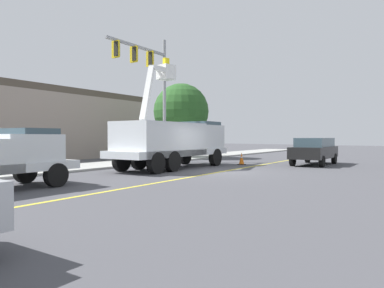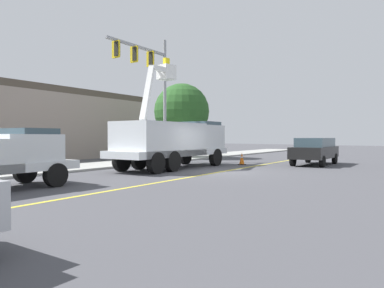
% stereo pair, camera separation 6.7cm
% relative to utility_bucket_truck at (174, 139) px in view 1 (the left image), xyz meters
% --- Properties ---
extents(ground, '(120.00, 120.00, 0.00)m').
position_rel_utility_bucket_truck_xyz_m(ground, '(0.10, -3.27, -1.61)').
color(ground, '#47474C').
extents(sidewalk_far_side, '(59.80, 13.19, 0.12)m').
position_rel_utility_bucket_truck_xyz_m(sidewalk_far_side, '(-1.13, 4.29, -1.55)').
color(sidewalk_far_side, '#9E9E99').
rests_on(sidewalk_far_side, ground).
extents(lane_centre_stripe, '(49.38, 8.19, 0.01)m').
position_rel_utility_bucket_truck_xyz_m(lane_centre_stripe, '(0.10, -3.27, -1.61)').
color(lane_centre_stripe, yellow).
rests_on(lane_centre_stripe, ground).
extents(utility_bucket_truck, '(8.50, 4.53, 6.71)m').
position_rel_utility_bucket_truck_xyz_m(utility_bucket_truck, '(0.00, 0.00, 0.00)').
color(utility_bucket_truck, silver).
rests_on(utility_bucket_truck, ground).
extents(passing_minivan, '(5.04, 2.65, 1.69)m').
position_rel_utility_bucket_truck_xyz_m(passing_minivan, '(7.66, -4.82, -0.64)').
color(passing_minivan, black).
rests_on(passing_minivan, ground).
extents(traffic_cone_mid_front, '(0.40, 0.40, 0.78)m').
position_rel_utility_bucket_truck_xyz_m(traffic_cone_mid_front, '(4.58, -1.43, -1.23)').
color(traffic_cone_mid_front, black).
rests_on(traffic_cone_mid_front, ground).
extents(traffic_signal_mast, '(5.44, 1.14, 8.49)m').
position_rel_utility_bucket_truck_xyz_m(traffic_signal_mast, '(1.31, 3.66, 4.18)').
color(traffic_signal_mast, gray).
rests_on(traffic_signal_mast, ground).
extents(commercial_building_backdrop, '(23.46, 10.10, 5.51)m').
position_rel_utility_bucket_truck_xyz_m(commercial_building_backdrop, '(-3.88, 13.24, 1.14)').
color(commercial_building_backdrop, gray).
rests_on(commercial_building_backdrop, ground).
extents(street_tree_right, '(4.55, 4.55, 6.15)m').
position_rel_utility_bucket_truck_xyz_m(street_tree_right, '(6.88, 6.18, 2.26)').
color(street_tree_right, brown).
rests_on(street_tree_right, ground).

